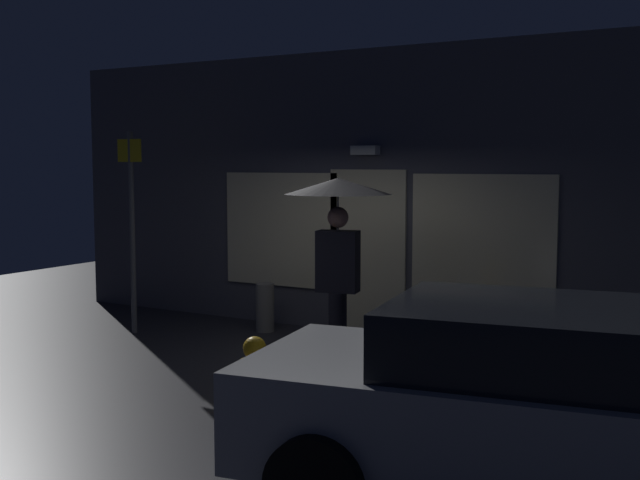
% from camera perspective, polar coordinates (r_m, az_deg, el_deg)
% --- Properties ---
extents(ground_plane, '(18.00, 18.00, 0.00)m').
position_cam_1_polar(ground_plane, '(8.74, -2.95, -9.51)').
color(ground_plane, '#26262B').
extents(building_facade, '(10.01, 0.48, 3.78)m').
position_cam_1_polar(building_facade, '(10.50, 3.90, 3.36)').
color(building_facade, '#4C4C56').
rests_on(building_facade, ground).
extents(person_with_umbrella, '(1.19, 1.19, 2.12)m').
position_cam_1_polar(person_with_umbrella, '(8.66, 1.32, 1.69)').
color(person_with_umbrella, black).
rests_on(person_with_umbrella, ground).
extents(parked_car, '(4.59, 2.38, 1.37)m').
position_cam_1_polar(parked_car, '(5.34, 18.65, -11.65)').
color(parked_car, '#A5A8AD').
rests_on(parked_car, ground).
extents(street_sign_post, '(0.40, 0.07, 2.70)m').
position_cam_1_polar(street_sign_post, '(10.71, -13.56, 1.37)').
color(street_sign_post, '#595B60').
rests_on(street_sign_post, ground).
extents(sidewalk_bollard, '(0.25, 0.25, 0.66)m').
position_cam_1_polar(sidewalk_bollard, '(10.69, -4.04, -4.93)').
color(sidewalk_bollard, slate).
rests_on(sidewalk_bollard, ground).
extents(sidewalk_bollard_2, '(0.23, 0.23, 0.52)m').
position_cam_1_polar(sidewalk_bollard_2, '(9.19, 12.10, -7.20)').
color(sidewalk_bollard_2, '#B2A899').
rests_on(sidewalk_bollard_2, ground).
extents(fire_hydrant, '(0.26, 0.26, 0.73)m').
position_cam_1_polar(fire_hydrant, '(7.17, -4.77, -10.11)').
color(fire_hydrant, gold).
rests_on(fire_hydrant, ground).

